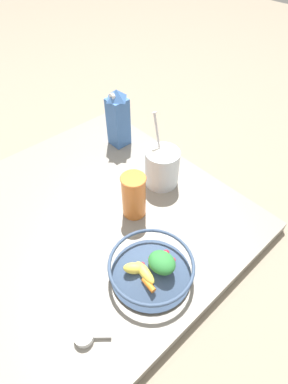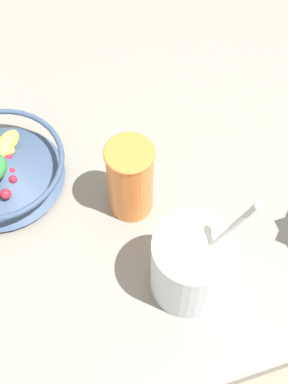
# 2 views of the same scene
# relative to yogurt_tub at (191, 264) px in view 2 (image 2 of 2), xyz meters

# --- Properties ---
(ground_plane) EXTENTS (6.00, 6.00, 0.00)m
(ground_plane) POSITION_rel_yogurt_tub_xyz_m (-0.05, -0.31, -0.12)
(ground_plane) COLOR gray
(countertop) EXTENTS (0.94, 0.94, 0.04)m
(countertop) POSITION_rel_yogurt_tub_xyz_m (-0.05, -0.31, -0.10)
(countertop) COLOR gray
(countertop) RESTS_ON ground_plane
(yogurt_tub) EXTENTS (0.14, 0.12, 0.26)m
(yogurt_tub) POSITION_rel_yogurt_tub_xyz_m (0.00, 0.00, 0.00)
(yogurt_tub) COLOR silver
(yogurt_tub) RESTS_ON countertop
(drinking_cup) EXTENTS (0.08, 0.08, 0.16)m
(drinking_cup) POSITION_rel_yogurt_tub_xyz_m (0.04, -0.17, 0.01)
(drinking_cup) COLOR orange
(drinking_cup) RESTS_ON countertop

